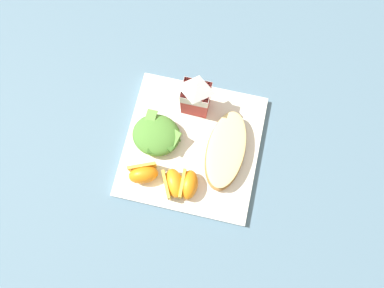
# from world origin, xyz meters

# --- Properties ---
(ground) EXTENTS (3.00, 3.00, 0.00)m
(ground) POSITION_xyz_m (0.00, 0.00, 0.00)
(ground) COLOR slate
(white_plate) EXTENTS (0.28, 0.28, 0.02)m
(white_plate) POSITION_xyz_m (0.00, 0.00, 0.01)
(white_plate) COLOR white
(white_plate) RESTS_ON ground
(cheesy_pizza_bread) EXTENTS (0.08, 0.17, 0.04)m
(cheesy_pizza_bread) POSITION_xyz_m (0.07, 0.00, 0.03)
(cheesy_pizza_bread) COLOR #A87038
(cheesy_pizza_bread) RESTS_ON white_plate
(green_salad_pile) EXTENTS (0.10, 0.09, 0.04)m
(green_salad_pile) POSITION_xyz_m (-0.08, -0.00, 0.04)
(green_salad_pile) COLOR #4C8433
(green_salad_pile) RESTS_ON white_plate
(milk_carton) EXTENTS (0.06, 0.04, 0.11)m
(milk_carton) POSITION_xyz_m (-0.01, 0.09, 0.08)
(milk_carton) COLOR #B7332D
(milk_carton) RESTS_ON white_plate
(orange_wedge_front) EXTENTS (0.07, 0.06, 0.04)m
(orange_wedge_front) POSITION_xyz_m (-0.08, -0.08, 0.04)
(orange_wedge_front) COLOR orange
(orange_wedge_front) RESTS_ON white_plate
(orange_wedge_middle) EXTENTS (0.06, 0.07, 0.04)m
(orange_wedge_middle) POSITION_xyz_m (-0.02, -0.09, 0.04)
(orange_wedge_middle) COLOR orange
(orange_wedge_middle) RESTS_ON white_plate
(orange_wedge_rear) EXTENTS (0.04, 0.06, 0.04)m
(orange_wedge_rear) POSITION_xyz_m (0.01, -0.09, 0.04)
(orange_wedge_rear) COLOR orange
(orange_wedge_rear) RESTS_ON white_plate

